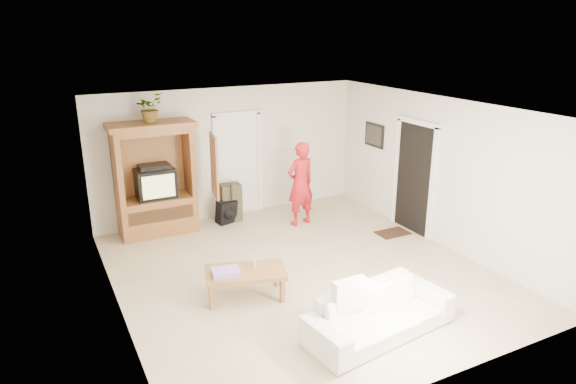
# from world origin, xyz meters

# --- Properties ---
(floor) EXTENTS (6.00, 6.00, 0.00)m
(floor) POSITION_xyz_m (0.00, 0.00, 0.00)
(floor) COLOR tan
(floor) RESTS_ON ground
(ceiling) EXTENTS (6.00, 6.00, 0.00)m
(ceiling) POSITION_xyz_m (0.00, 0.00, 2.60)
(ceiling) COLOR white
(ceiling) RESTS_ON floor
(wall_back) EXTENTS (5.50, 0.00, 5.50)m
(wall_back) POSITION_xyz_m (0.00, 3.00, 1.30)
(wall_back) COLOR silver
(wall_back) RESTS_ON floor
(wall_front) EXTENTS (5.50, 0.00, 5.50)m
(wall_front) POSITION_xyz_m (0.00, -3.00, 1.30)
(wall_front) COLOR silver
(wall_front) RESTS_ON floor
(wall_left) EXTENTS (0.00, 6.00, 6.00)m
(wall_left) POSITION_xyz_m (-2.75, 0.00, 1.30)
(wall_left) COLOR silver
(wall_left) RESTS_ON floor
(wall_right) EXTENTS (0.00, 6.00, 6.00)m
(wall_right) POSITION_xyz_m (2.75, 0.00, 1.30)
(wall_right) COLOR silver
(wall_right) RESTS_ON floor
(armoire) EXTENTS (1.82, 1.14, 2.10)m
(armoire) POSITION_xyz_m (-1.58, 2.66, 0.91)
(armoire) COLOR #935F2D
(armoire) RESTS_ON floor
(door_back) EXTENTS (0.85, 0.05, 2.04)m
(door_back) POSITION_xyz_m (0.15, 2.97, 1.02)
(door_back) COLOR white
(door_back) RESTS_ON floor
(doorway_right) EXTENTS (0.05, 0.90, 2.04)m
(doorway_right) POSITION_xyz_m (2.73, 0.60, 1.02)
(doorway_right) COLOR black
(doorway_right) RESTS_ON floor
(framed_picture) EXTENTS (0.03, 0.60, 0.48)m
(framed_picture) POSITION_xyz_m (2.73, 1.90, 1.60)
(framed_picture) COLOR black
(framed_picture) RESTS_ON wall_right
(doormat) EXTENTS (0.60, 0.40, 0.02)m
(doormat) POSITION_xyz_m (2.30, 0.60, 0.01)
(doormat) COLOR #382316
(doormat) RESTS_ON floor
(plant) EXTENTS (0.62, 0.62, 0.52)m
(plant) POSITION_xyz_m (-1.60, 2.63, 2.36)
(plant) COLOR #4C7238
(plant) RESTS_ON armoire
(man) EXTENTS (0.66, 0.49, 1.65)m
(man) POSITION_xyz_m (0.99, 1.83, 0.83)
(man) COLOR #B4181F
(man) RESTS_ON floor
(sofa) EXTENTS (2.08, 1.04, 0.58)m
(sofa) POSITION_xyz_m (0.07, -1.95, 0.29)
(sofa) COLOR white
(sofa) RESTS_ON floor
(coffee_table) EXTENTS (1.26, 0.92, 0.42)m
(coffee_table) POSITION_xyz_m (-1.08, -0.34, 0.37)
(coffee_table) COLOR #A46D38
(coffee_table) RESTS_ON floor
(towel) EXTENTS (0.42, 0.34, 0.08)m
(towel) POSITION_xyz_m (-1.37, -0.34, 0.46)
(towel) COLOR #FF54B6
(towel) RESTS_ON coffee_table
(candle) EXTENTS (0.08, 0.08, 0.10)m
(candle) POSITION_xyz_m (-0.92, -0.28, 0.47)
(candle) COLOR tan
(candle) RESTS_ON coffee_table
(backpack_black) EXTENTS (0.42, 0.31, 0.46)m
(backpack_black) POSITION_xyz_m (-0.30, 2.52, 0.23)
(backpack_black) COLOR black
(backpack_black) RESTS_ON floor
(backpack_olive) EXTENTS (0.42, 0.32, 0.76)m
(backpack_olive) POSITION_xyz_m (-0.16, 2.62, 0.38)
(backpack_olive) COLOR #47442B
(backpack_olive) RESTS_ON floor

